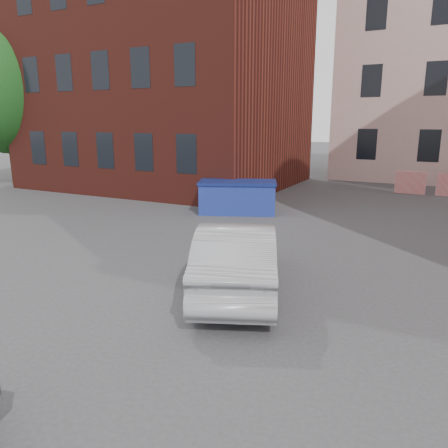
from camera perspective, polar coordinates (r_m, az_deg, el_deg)
The scene contains 6 objects.
ground at distance 8.05m, azimuth -4.26°, elevation -10.51°, with size 120.00×120.00×0.00m, color #38383A.
building_brick at distance 23.46m, azimuth -7.26°, elevation 22.53°, with size 12.00×10.00×14.00m, color #591E16.
far_building at distance 36.99m, azimuth -13.68°, elevation 14.24°, with size 6.00×6.00×8.00m, color maroon.
tree at distance 25.11m, azimuth -26.62°, elevation 16.46°, with size 5.28×5.28×8.30m.
dumpster at distance 15.65m, azimuth 1.77°, elevation 3.57°, with size 3.06×2.33×1.14m.
silver_car at distance 8.49m, azimuth 1.66°, elevation -4.28°, with size 1.43×4.11×1.36m, color #9C9EA3.
Camera 1 is at (3.84, -6.27, 3.27)m, focal length 35.00 mm.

